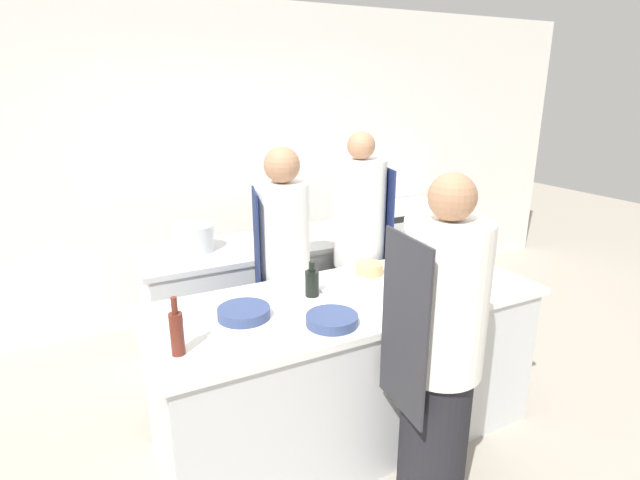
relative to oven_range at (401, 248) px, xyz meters
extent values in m
plane|color=#A89E8E|center=(-1.68, -1.76, -0.45)|extent=(16.00, 16.00, 0.00)
cube|color=silver|center=(-1.68, 0.37, 0.95)|extent=(8.00, 0.06, 2.80)
cube|color=silver|center=(-1.68, -1.76, -0.01)|extent=(2.21, 0.86, 0.88)
cube|color=white|center=(-1.68, -1.76, 0.45)|extent=(2.30, 0.90, 0.04)
cube|color=silver|center=(-1.64, -0.56, -0.01)|extent=(2.02, 0.68, 0.88)
cube|color=silver|center=(-1.64, -0.56, 0.45)|extent=(2.11, 0.71, 0.04)
cube|color=silver|center=(0.00, 0.00, 0.00)|extent=(0.96, 0.64, 0.91)
cube|color=black|center=(0.00, -0.31, -0.20)|extent=(0.77, 0.01, 0.32)
cube|color=black|center=(0.00, -0.31, 0.41)|extent=(0.82, 0.01, 0.06)
cylinder|color=black|center=(-1.58, -2.45, -0.05)|extent=(0.34, 0.34, 0.80)
cylinder|color=white|center=(-1.58, -2.45, 0.71)|extent=(0.40, 0.40, 0.73)
cube|color=#2D2D33|center=(-1.79, -2.43, 0.61)|extent=(0.05, 0.38, 0.84)
sphere|color=#9E7051|center=(-1.58, -2.45, 1.18)|extent=(0.21, 0.21, 0.21)
cylinder|color=black|center=(-1.19, -1.07, -0.04)|extent=(0.32, 0.32, 0.82)
cylinder|color=silver|center=(-1.19, -1.07, 0.76)|extent=(0.37, 0.37, 0.77)
cube|color=#19234C|center=(-1.00, -1.12, 0.64)|extent=(0.09, 0.35, 0.88)
sphere|color=#9E7051|center=(-1.19, -1.07, 1.24)|extent=(0.20, 0.20, 0.20)
cylinder|color=black|center=(-1.83, -1.18, -0.05)|extent=(0.29, 0.29, 0.80)
cylinder|color=silver|center=(-1.83, -1.18, 0.70)|extent=(0.34, 0.34, 0.71)
cube|color=#19234C|center=(-2.00, -1.13, 0.60)|extent=(0.10, 0.32, 0.83)
sphere|color=#9E7051|center=(-1.83, -1.18, 1.17)|extent=(0.23, 0.23, 0.23)
cylinder|color=#5B2319|center=(-2.69, -1.95, 0.57)|extent=(0.06, 0.06, 0.20)
cylinder|color=#5B2319|center=(-2.69, -1.95, 0.71)|extent=(0.03, 0.03, 0.08)
cylinder|color=#19471E|center=(-1.38, -2.01, 0.55)|extent=(0.08, 0.08, 0.17)
cylinder|color=#19471E|center=(-1.38, -2.01, 0.67)|extent=(0.04, 0.04, 0.06)
cylinder|color=silver|center=(-1.51, -1.94, 0.58)|extent=(0.06, 0.06, 0.22)
cylinder|color=silver|center=(-1.51, -1.94, 0.74)|extent=(0.03, 0.03, 0.09)
cylinder|color=#B2A84C|center=(-1.20, -1.52, 0.56)|extent=(0.08, 0.08, 0.19)
cylinder|color=#B2A84C|center=(-1.20, -1.52, 0.69)|extent=(0.03, 0.03, 0.07)
cylinder|color=black|center=(-1.86, -1.64, 0.55)|extent=(0.08, 0.08, 0.15)
cylinder|color=black|center=(-1.86, -1.64, 0.65)|extent=(0.04, 0.04, 0.06)
cylinder|color=tan|center=(-1.38, -1.50, 0.51)|extent=(0.17, 0.17, 0.08)
cylinder|color=navy|center=(-2.30, -1.73, 0.50)|extent=(0.28, 0.28, 0.06)
cylinder|color=navy|center=(-1.93, -2.01, 0.50)|extent=(0.27, 0.27, 0.05)
cylinder|color=navy|center=(-1.00, -1.93, 0.51)|extent=(0.23, 0.23, 0.08)
cube|color=white|center=(-1.62, -1.65, 0.48)|extent=(0.34, 0.21, 0.01)
cylinder|color=silver|center=(-2.26, -0.50, 0.57)|extent=(0.30, 0.30, 0.20)
camera|label=1|loc=(-3.04, -4.03, 1.64)|focal=28.00mm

